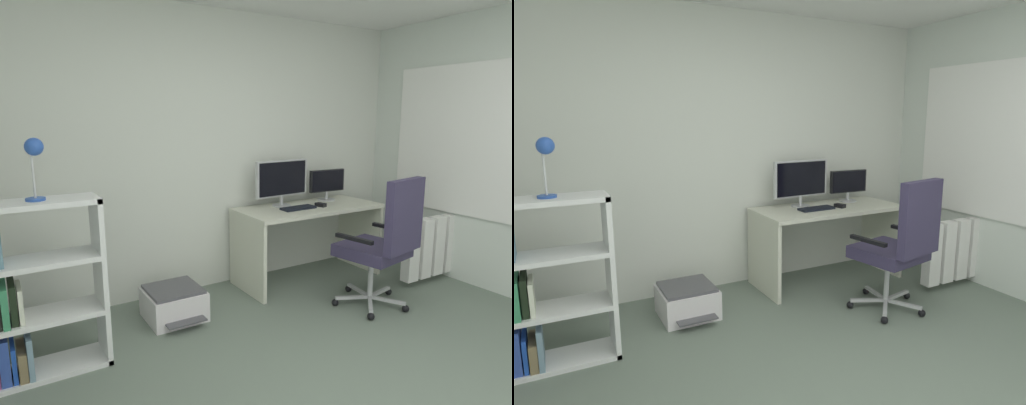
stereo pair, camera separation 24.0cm
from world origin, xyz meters
TOP-DOWN VIEW (x-y plane):
  - wall_back at (0.00, 2.48)m, footprint 4.46×0.10m
  - window_pane at (2.22, 1.40)m, footprint 0.01×1.26m
  - window_frame at (2.22, 1.40)m, footprint 0.02×1.34m
  - desk at (0.99, 2.07)m, footprint 1.41×0.63m
  - monitor_main at (0.77, 2.21)m, footprint 0.59×0.18m
  - monitor_secondary at (1.33, 2.21)m, footprint 0.41×0.18m
  - keyboard at (0.82, 2.02)m, footprint 0.34×0.14m
  - computer_mouse at (1.07, 2.00)m, footprint 0.09×0.11m
  - office_chair at (1.08, 1.20)m, footprint 0.64×0.67m
  - bookshelf at (-1.53, 1.66)m, footprint 0.78×0.30m
  - desk_lamp at (-1.37, 1.66)m, footprint 0.13×0.11m
  - printer at (-0.46, 1.94)m, footprint 0.43×0.52m
  - radiator at (2.13, 1.40)m, footprint 1.05×0.10m

SIDE VIEW (x-z plane):
  - printer at x=-0.46m, z-range 0.00..0.25m
  - radiator at x=2.13m, z-range 0.06..0.64m
  - bookshelf at x=-1.53m, z-range -0.04..1.06m
  - desk at x=0.99m, z-range 0.17..0.90m
  - office_chair at x=1.08m, z-range 0.04..1.15m
  - keyboard at x=0.82m, z-range 0.73..0.75m
  - computer_mouse at x=1.07m, z-range 0.73..0.77m
  - monitor_secondary at x=1.33m, z-range 0.76..1.07m
  - monitor_main at x=0.77m, z-range 0.77..1.21m
  - wall_back at x=0.00m, z-range 0.00..2.51m
  - window_pane at x=2.22m, z-range 0.70..2.02m
  - window_frame at x=2.22m, z-range 0.66..2.06m
  - desk_lamp at x=-1.37m, z-range 1.18..1.54m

